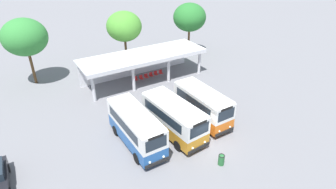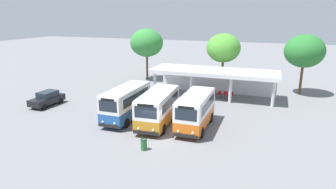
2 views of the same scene
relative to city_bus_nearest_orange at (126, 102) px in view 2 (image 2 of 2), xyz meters
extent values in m
plane|color=slate|center=(4.67, -3.24, -1.75)|extent=(180.00, 180.00, 0.00)
cylinder|color=black|center=(1.04, -2.11, -1.30)|extent=(0.23, 0.90, 0.90)
cylinder|color=black|center=(-1.01, -2.12, -1.30)|extent=(0.23, 0.90, 0.90)
cylinder|color=black|center=(1.01, 2.15, -1.30)|extent=(0.23, 0.90, 0.90)
cylinder|color=black|center=(-1.05, 2.13, -1.30)|extent=(0.23, 0.90, 0.90)
cube|color=#23569E|center=(0.00, 0.01, -0.80)|extent=(2.21, 6.88, 1.12)
cube|color=white|center=(0.00, 0.01, 0.52)|extent=(2.21, 6.88, 1.53)
cube|color=white|center=(0.00, 0.01, 1.35)|extent=(2.14, 6.68, 0.12)
cube|color=black|center=(0.03, -3.45, -1.22)|extent=(2.05, 0.12, 0.28)
cube|color=#1E2833|center=(0.02, -3.40, 0.57)|extent=(1.77, 0.06, 0.99)
cube|color=black|center=(0.02, -3.40, 1.17)|extent=(1.30, 0.06, 0.24)
cube|color=#1E2833|center=(1.07, 0.12, 0.57)|extent=(0.08, 5.49, 0.84)
cube|color=#1E2833|center=(-1.07, 0.11, 0.57)|extent=(0.08, 5.49, 0.84)
sphere|color=#EAEACC|center=(0.62, -3.44, -0.91)|extent=(0.20, 0.20, 0.20)
sphere|color=#EAEACC|center=(-0.57, -3.44, -0.91)|extent=(0.20, 0.20, 0.20)
cylinder|color=black|center=(4.76, -2.36, -1.30)|extent=(0.29, 0.91, 0.90)
cylinder|color=black|center=(2.51, -2.53, -1.30)|extent=(0.29, 0.91, 0.90)
cylinder|color=black|center=(4.45, 1.80, -1.30)|extent=(0.29, 0.91, 0.90)
cylinder|color=black|center=(2.20, 1.63, -1.30)|extent=(0.29, 0.91, 0.90)
cube|color=orange|center=(3.48, -0.37, -0.81)|extent=(2.86, 6.89, 1.10)
cube|color=white|center=(3.48, -0.37, 0.50)|extent=(2.86, 6.89, 1.52)
cube|color=white|center=(3.48, -0.37, 1.32)|extent=(2.77, 6.68, 0.12)
cube|color=black|center=(3.74, -3.75, -1.22)|extent=(2.24, 0.27, 0.28)
cube|color=#1E2833|center=(3.73, -3.71, 0.55)|extent=(1.93, 0.20, 0.99)
cube|color=black|center=(3.73, -3.71, 1.14)|extent=(1.41, 0.16, 0.24)
cube|color=#1E2833|center=(4.64, -0.18, 0.55)|extent=(0.45, 5.37, 0.84)
cube|color=#1E2833|center=(2.31, -0.36, 0.55)|extent=(0.45, 5.37, 0.84)
sphere|color=#EAEACC|center=(4.38, -3.69, -0.91)|extent=(0.20, 0.20, 0.20)
sphere|color=#EAEACC|center=(3.09, -3.79, -0.91)|extent=(0.20, 0.20, 0.20)
cylinder|color=black|center=(8.04, -1.94, -1.30)|extent=(0.23, 0.90, 0.90)
cylinder|color=black|center=(5.91, -1.96, -1.30)|extent=(0.23, 0.90, 0.90)
cylinder|color=black|center=(8.00, 2.04, -1.30)|extent=(0.23, 0.90, 0.90)
cylinder|color=black|center=(5.88, 2.02, -1.30)|extent=(0.23, 0.90, 0.90)
cube|color=orange|center=(6.96, 0.04, -0.81)|extent=(2.28, 6.44, 1.11)
cube|color=white|center=(6.96, 0.04, 0.51)|extent=(2.28, 6.44, 1.53)
cube|color=white|center=(6.96, 0.04, 1.34)|extent=(2.22, 6.25, 0.12)
cube|color=black|center=(6.99, -3.20, -1.22)|extent=(2.11, 0.12, 0.28)
cube|color=#1E2833|center=(6.99, -3.16, 0.56)|extent=(1.82, 0.07, 0.99)
cube|color=black|center=(6.99, -3.16, 1.16)|extent=(1.33, 0.06, 0.24)
cube|color=#1E2833|center=(8.06, 0.15, 0.56)|extent=(0.09, 5.13, 0.84)
cube|color=#1E2833|center=(5.85, 0.13, 0.56)|extent=(0.09, 5.13, 0.84)
sphere|color=#EAEACC|center=(7.60, -3.18, -0.91)|extent=(0.20, 0.20, 0.20)
sphere|color=#EAEACC|center=(6.38, -3.20, -0.91)|extent=(0.20, 0.20, 0.20)
cylinder|color=black|center=(-9.74, -0.48, -1.43)|extent=(0.21, 0.65, 0.64)
cylinder|color=black|center=(-11.40, -0.41, -1.43)|extent=(0.21, 0.65, 0.64)
cylinder|color=black|center=(-9.63, 2.01, -1.43)|extent=(0.21, 0.65, 0.64)
cylinder|color=black|center=(-11.29, 2.08, -1.43)|extent=(0.21, 0.65, 0.64)
cube|color=black|center=(-10.51, 0.80, -1.08)|extent=(1.93, 4.09, 0.70)
cube|color=#1E2833|center=(-10.50, 1.00, -0.43)|extent=(1.58, 2.15, 0.60)
cylinder|color=silver|center=(-0.69, 8.97, -0.15)|extent=(0.36, 0.36, 3.20)
cylinder|color=silver|center=(4.02, 8.97, -0.15)|extent=(0.36, 0.36, 3.20)
cylinder|color=silver|center=(8.73, 8.97, -0.15)|extent=(0.36, 0.36, 3.20)
cylinder|color=silver|center=(13.44, 8.97, -0.15)|extent=(0.36, 0.36, 3.20)
cube|color=white|center=(6.38, 13.02, -0.15)|extent=(14.93, 0.20, 3.20)
cube|color=white|center=(6.38, 10.90, 1.55)|extent=(15.43, 4.95, 0.20)
cube|color=white|center=(6.38, 8.47, 1.31)|extent=(15.43, 0.10, 0.28)
cylinder|color=slate|center=(5.23, 10.40, -1.53)|extent=(0.03, 0.03, 0.44)
cylinder|color=slate|center=(4.88, 10.41, -1.53)|extent=(0.03, 0.03, 0.44)
cylinder|color=slate|center=(5.24, 10.75, -1.53)|extent=(0.03, 0.03, 0.44)
cylinder|color=slate|center=(4.89, 10.77, -1.53)|extent=(0.03, 0.03, 0.44)
cube|color=#B21E1E|center=(5.06, 10.58, -1.29)|extent=(0.45, 0.45, 0.04)
cube|color=#B21E1E|center=(5.07, 10.78, -1.09)|extent=(0.44, 0.05, 0.40)
cylinder|color=slate|center=(5.95, 10.36, -1.53)|extent=(0.03, 0.03, 0.44)
cylinder|color=slate|center=(5.60, 10.37, -1.53)|extent=(0.03, 0.03, 0.44)
cylinder|color=slate|center=(5.96, 10.71, -1.53)|extent=(0.03, 0.03, 0.44)
cylinder|color=slate|center=(5.61, 10.72, -1.53)|extent=(0.03, 0.03, 0.44)
cube|color=#B21E1E|center=(5.78, 10.54, -1.29)|extent=(0.45, 0.45, 0.04)
cube|color=#B21E1E|center=(5.78, 10.74, -1.09)|extent=(0.44, 0.05, 0.40)
cylinder|color=slate|center=(6.66, 10.37, -1.53)|extent=(0.03, 0.03, 0.44)
cylinder|color=slate|center=(6.31, 10.38, -1.53)|extent=(0.03, 0.03, 0.44)
cylinder|color=slate|center=(6.67, 10.72, -1.53)|extent=(0.03, 0.03, 0.44)
cylinder|color=slate|center=(6.32, 10.74, -1.53)|extent=(0.03, 0.03, 0.44)
cube|color=#B21E1E|center=(6.49, 10.55, -1.29)|extent=(0.45, 0.45, 0.04)
cube|color=#B21E1E|center=(6.50, 10.75, -1.09)|extent=(0.44, 0.05, 0.40)
cylinder|color=slate|center=(7.38, 10.43, -1.53)|extent=(0.03, 0.03, 0.44)
cylinder|color=slate|center=(7.03, 10.44, -1.53)|extent=(0.03, 0.03, 0.44)
cylinder|color=slate|center=(7.39, 10.78, -1.53)|extent=(0.03, 0.03, 0.44)
cylinder|color=slate|center=(7.04, 10.79, -1.53)|extent=(0.03, 0.03, 0.44)
cube|color=#B21E1E|center=(7.21, 10.61, -1.29)|extent=(0.45, 0.45, 0.04)
cube|color=#B21E1E|center=(7.21, 10.81, -1.09)|extent=(0.44, 0.05, 0.40)
cylinder|color=slate|center=(8.09, 10.50, -1.53)|extent=(0.03, 0.03, 0.44)
cylinder|color=slate|center=(7.74, 10.51, -1.53)|extent=(0.03, 0.03, 0.44)
cylinder|color=slate|center=(8.10, 10.85, -1.53)|extent=(0.03, 0.03, 0.44)
cylinder|color=slate|center=(7.75, 10.86, -1.53)|extent=(0.03, 0.03, 0.44)
cube|color=#B21E1E|center=(7.92, 10.68, -1.29)|extent=(0.45, 0.45, 0.04)
cube|color=#B21E1E|center=(7.93, 10.88, -1.09)|extent=(0.44, 0.05, 0.40)
cylinder|color=slate|center=(8.81, 10.46, -1.53)|extent=(0.03, 0.03, 0.44)
cylinder|color=slate|center=(8.46, 10.47, -1.53)|extent=(0.03, 0.03, 0.44)
cylinder|color=slate|center=(8.82, 10.81, -1.53)|extent=(0.03, 0.03, 0.44)
cylinder|color=slate|center=(8.47, 10.83, -1.53)|extent=(0.03, 0.03, 0.44)
cube|color=#B21E1E|center=(8.64, 10.64, -1.29)|extent=(0.45, 0.45, 0.04)
cube|color=#B21E1E|center=(8.64, 10.84, -1.09)|extent=(0.44, 0.05, 0.40)
cylinder|color=brown|center=(6.47, 16.48, 0.13)|extent=(0.32, 0.32, 3.75)
ellipsoid|color=#4C9933|center=(6.47, 16.48, 3.75)|extent=(4.66, 4.66, 3.96)
cylinder|color=brown|center=(16.63, 15.86, 0.13)|extent=(0.32, 0.32, 3.75)
ellipsoid|color=#28722D|center=(16.63, 15.86, 3.82)|extent=(4.84, 4.84, 4.11)
cylinder|color=brown|center=(-5.40, 17.18, 0.19)|extent=(0.32, 0.32, 3.87)
ellipsoid|color=#338438|center=(-5.40, 17.18, 4.01)|extent=(5.01, 5.01, 4.26)
cylinder|color=#266633|center=(4.44, -5.69, -1.32)|extent=(0.48, 0.48, 0.85)
torus|color=black|center=(4.44, -5.69, -0.88)|extent=(0.49, 0.49, 0.06)
camera|label=1|loc=(-7.45, -17.19, 13.24)|focal=29.29mm
camera|label=2|loc=(13.21, -24.38, 8.32)|focal=31.43mm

